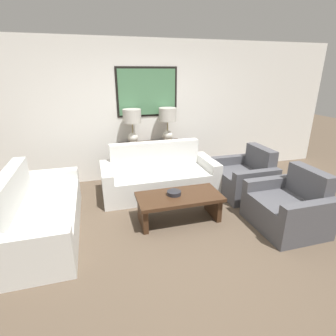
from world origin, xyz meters
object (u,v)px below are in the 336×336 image
object	(u,v)px
table_lamp_left	(132,121)
armchair_near_camera	(288,208)
decorative_bowl	(174,193)
armchair_near_back_wall	(244,178)
console_table	(151,161)
coffee_table	(179,202)
table_lamp_right	(168,119)
couch_by_back_wall	(159,177)
couch_by_side	(38,215)

from	to	relation	value
table_lamp_left	armchair_near_camera	bearing A→B (deg)	-51.32
decorative_bowl	armchair_near_camera	size ratio (longest dim) A/B	0.21
armchair_near_back_wall	armchair_near_camera	xyz separation A→B (m)	(0.00, -1.13, 0.00)
console_table	coffee_table	distance (m)	1.68
table_lamp_left	armchair_near_back_wall	xyz separation A→B (m)	(1.79, -1.11, -0.92)
decorative_bowl	armchair_near_back_wall	xyz separation A→B (m)	(1.48, 0.53, -0.15)
coffee_table	table_lamp_right	bearing A→B (deg)	79.68
table_lamp_left	table_lamp_right	world-z (taller)	same
decorative_bowl	armchair_near_camera	xyz separation A→B (m)	(1.48, -0.60, -0.15)
table_lamp_right	couch_by_back_wall	xyz separation A→B (m)	(-0.34, -0.64, -0.92)
armchair_near_back_wall	armchair_near_camera	world-z (taller)	same
decorative_bowl	armchair_near_back_wall	world-z (taller)	armchair_near_back_wall
coffee_table	armchair_near_camera	bearing A→B (deg)	-21.83
table_lamp_right	armchair_near_back_wall	bearing A→B (deg)	-45.10
table_lamp_right	armchair_near_camera	distance (m)	2.66
table_lamp_left	couch_by_side	distance (m)	2.32
table_lamp_left	decorative_bowl	xyz separation A→B (m)	(0.32, -1.64, -0.77)
armchair_near_camera	armchair_near_back_wall	bearing A→B (deg)	90.00
armchair_near_back_wall	decorative_bowl	bearing A→B (deg)	-160.39
table_lamp_right	coffee_table	world-z (taller)	table_lamp_right
console_table	couch_by_side	world-z (taller)	couch_by_side
decorative_bowl	armchair_near_camera	distance (m)	1.60
table_lamp_left	couch_by_back_wall	distance (m)	1.17
coffee_table	couch_by_back_wall	bearing A→B (deg)	92.15
coffee_table	decorative_bowl	distance (m)	0.15
console_table	couch_by_back_wall	xyz separation A→B (m)	(0.00, -0.64, -0.10)
console_table	decorative_bowl	world-z (taller)	console_table
table_lamp_left	armchair_near_back_wall	world-z (taller)	table_lamp_left
table_lamp_right	decorative_bowl	world-z (taller)	table_lamp_right
table_lamp_right	couch_by_back_wall	world-z (taller)	table_lamp_right
table_lamp_left	table_lamp_right	size ratio (longest dim) A/B	1.00
decorative_bowl	console_table	bearing A→B (deg)	88.99
table_lamp_left	couch_by_back_wall	xyz separation A→B (m)	(0.34, -0.64, -0.92)
table_lamp_right	table_lamp_left	bearing A→B (deg)	180.00
console_table	couch_by_side	xyz separation A→B (m)	(-1.86, -1.49, -0.10)
coffee_table	console_table	bearing A→B (deg)	91.33
coffee_table	couch_by_side	bearing A→B (deg)	174.48
table_lamp_right	armchair_near_camera	bearing A→B (deg)	-63.73
coffee_table	decorative_bowl	bearing A→B (deg)	150.42
armchair_near_back_wall	table_lamp_left	bearing A→B (deg)	148.26
armchair_near_back_wall	console_table	bearing A→B (deg)	142.57
table_lamp_right	couch_by_back_wall	size ratio (longest dim) A/B	0.33
decorative_bowl	coffee_table	bearing A→B (deg)	-29.58
table_lamp_left	coffee_table	size ratio (longest dim) A/B	0.54
armchair_near_camera	coffee_table	bearing A→B (deg)	158.17
armchair_near_back_wall	table_lamp_right	bearing A→B (deg)	134.90
console_table	armchair_near_back_wall	world-z (taller)	armchair_near_back_wall
console_table	armchair_near_camera	xyz separation A→B (m)	(1.45, -2.24, -0.10)
console_table	armchair_near_camera	bearing A→B (deg)	-57.09
table_lamp_left	armchair_near_back_wall	bearing A→B (deg)	-31.74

